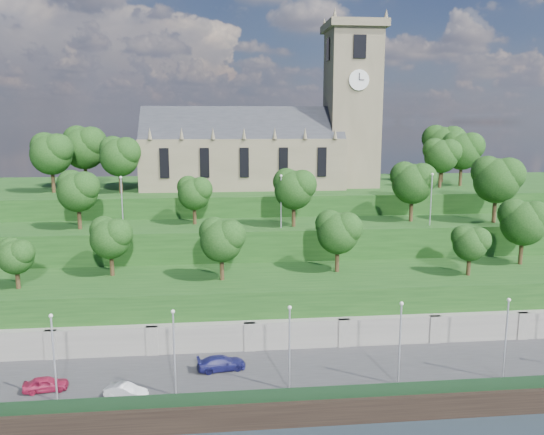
{
  "coord_description": "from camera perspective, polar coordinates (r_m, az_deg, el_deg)",
  "views": [
    {
      "loc": [
        -7.93,
        -40.9,
        25.54
      ],
      "look_at": [
        -0.76,
        30.0,
        12.7
      ],
      "focal_mm": 35.0,
      "sensor_mm": 36.0,
      "label": 1
    }
  ],
  "objects": [
    {
      "name": "lamp_posts_upper",
      "position": [
        68.03,
        0.98,
        2.22
      ],
      "size": [
        40.36,
        0.36,
        6.99
      ],
      "color": "#B2B2B7",
      "rests_on": "embankment_upper"
    },
    {
      "name": "embankment_upper",
      "position": [
        73.01,
        0.68,
        -5.31
      ],
      "size": [
        160.0,
        10.0,
        12.0
      ],
      "primitive_type": "cube",
      "color": "#173B13",
      "rests_on": "ground"
    },
    {
      "name": "church",
      "position": [
        87.37,
        -0.04,
        8.23
      ],
      "size": [
        38.6,
        12.35,
        27.6
      ],
      "color": "#665D48",
      "rests_on": "hilltop"
    },
    {
      "name": "quay_wall",
      "position": [
        48.25,
        4.79,
        -20.25
      ],
      "size": [
        160.0,
        0.5,
        2.2
      ],
      "primitive_type": "cube",
      "color": "black",
      "rests_on": "ground"
    },
    {
      "name": "trees_hilltop",
      "position": [
        86.54,
        -0.06,
        7.43
      ],
      "size": [
        72.04,
        16.25,
        10.1
      ],
      "color": "#322213",
      "rests_on": "hilltop"
    },
    {
      "name": "lamp_posts_promenade",
      "position": [
        47.74,
        1.89,
        -13.22
      ],
      "size": [
        60.36,
        0.36,
        7.9
      ],
      "color": "#B2B2B7",
      "rests_on": "promenade"
    },
    {
      "name": "hilltop",
      "position": [
        93.01,
        -0.77,
        -0.97
      ],
      "size": [
        160.0,
        32.0,
        15.0
      ],
      "primitive_type": "cube",
      "color": "#173B13",
      "rests_on": "ground"
    },
    {
      "name": "embankment_lower",
      "position": [
        63.21,
        1.81,
        -9.72
      ],
      "size": [
        160.0,
        12.0,
        8.0
      ],
      "primitive_type": "cube",
      "color": "#173B13",
      "rests_on": "ground"
    },
    {
      "name": "trees_lower",
      "position": [
        61.97,
        5.68,
        -1.63
      ],
      "size": [
        64.1,
        8.7,
        8.21
      ],
      "color": "#322213",
      "rests_on": "embankment_lower"
    },
    {
      "name": "fence",
      "position": [
        48.07,
        4.67,
        -18.32
      ],
      "size": [
        160.0,
        0.1,
        1.2
      ],
      "primitive_type": "cube",
      "color": "#17341C",
      "rests_on": "promenade"
    },
    {
      "name": "promenade",
      "position": [
        53.52,
        3.55,
        -17.1
      ],
      "size": [
        160.0,
        12.0,
        2.0
      ],
      "primitive_type": "cube",
      "color": "#2D2D30",
      "rests_on": "ground"
    },
    {
      "name": "car_left",
      "position": [
        53.23,
        -23.16,
        -16.13
      ],
      "size": [
        3.98,
        2.06,
        1.29
      ],
      "primitive_type": "imported",
      "rotation": [
        0.0,
        0.0,
        1.72
      ],
      "color": "maroon",
      "rests_on": "promenade"
    },
    {
      "name": "trees_upper",
      "position": [
        71.07,
        6.98,
        3.64
      ],
      "size": [
        61.44,
        8.22,
        9.09
      ],
      "color": "#322213",
      "rests_on": "embankment_upper"
    },
    {
      "name": "car_right",
      "position": [
        53.16,
        -5.47,
        -15.31
      ],
      "size": [
        4.9,
        2.6,
        1.35
      ],
      "primitive_type": "imported",
      "rotation": [
        0.0,
        0.0,
        1.73
      ],
      "color": "#161750",
      "rests_on": "promenade"
    },
    {
      "name": "ground",
      "position": [
        48.86,
        4.76,
        -21.34
      ],
      "size": [
        320.0,
        320.0,
        0.0
      ],
      "primitive_type": "plane",
      "color": "#1C252D",
      "rests_on": "ground"
    },
    {
      "name": "retaining_wall",
      "position": [
        58.21,
        2.6,
        -13.11
      ],
      "size": [
        160.0,
        2.1,
        5.0
      ],
      "color": "slate",
      "rests_on": "ground"
    },
    {
      "name": "car_middle",
      "position": [
        49.86,
        -15.43,
        -17.56
      ],
      "size": [
        3.9,
        2.41,
        1.21
      ],
      "primitive_type": "imported",
      "rotation": [
        0.0,
        0.0,
        1.24
      ],
      "color": "#B7B8BC",
      "rests_on": "promenade"
    }
  ]
}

